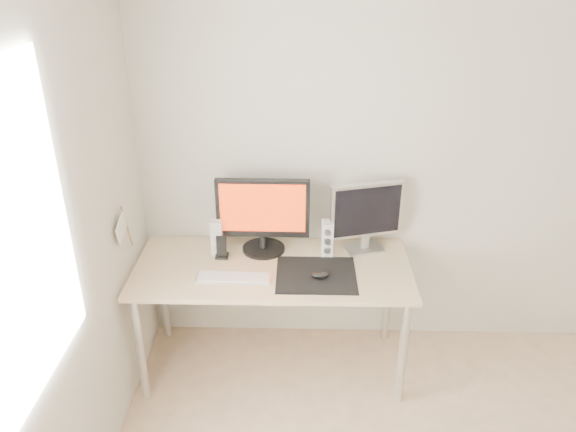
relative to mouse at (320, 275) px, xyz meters
name	(u,v)px	position (x,y,z in m)	size (l,w,h in m)	color
wall_back	(431,161)	(0.66, 0.49, 0.50)	(3.50, 3.50, 0.00)	beige
mousepad	(316,275)	(-0.02, 0.03, -0.02)	(0.45, 0.40, 0.00)	black
mouse	(320,275)	(0.00, 0.00, 0.00)	(0.10, 0.06, 0.04)	black
desk	(273,277)	(-0.27, 0.12, -0.10)	(1.60, 0.70, 0.73)	#D1B587
main_monitor	(263,213)	(-0.33, 0.30, 0.23)	(0.55, 0.26, 0.47)	black
second_monitor	(366,214)	(0.28, 0.33, 0.22)	(0.44, 0.21, 0.43)	#B2B2B4
speaker_left	(217,237)	(-0.61, 0.27, 0.09)	(0.07, 0.08, 0.22)	white
speaker_right	(327,238)	(0.05, 0.26, 0.09)	(0.07, 0.08, 0.22)	silver
keyboard	(234,278)	(-0.48, -0.02, -0.01)	(0.42, 0.14, 0.02)	silver
phone_dock	(222,251)	(-0.58, 0.22, 0.02)	(0.08, 0.07, 0.14)	black
pennant	(123,227)	(-1.06, -0.02, 0.30)	(0.01, 0.23, 0.29)	#A57F54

